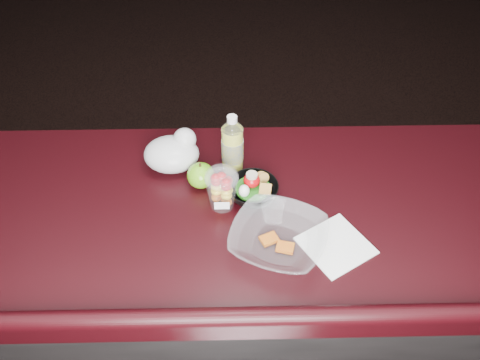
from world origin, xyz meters
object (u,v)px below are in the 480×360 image
(green_apple, at_px, (201,175))
(fruit_cup, at_px, (222,188))
(takeout_bowl, at_px, (278,238))
(snack_bowl, at_px, (253,190))
(lemonade_bottle, at_px, (232,148))

(green_apple, bearing_deg, fruit_cup, -52.94)
(fruit_cup, xyz_separation_m, takeout_bowl, (0.15, -0.15, -0.04))
(snack_bowl, distance_m, takeout_bowl, 0.19)
(green_apple, bearing_deg, lemonade_bottle, 35.92)
(lemonade_bottle, xyz_separation_m, snack_bowl, (0.05, -0.12, -0.06))
(snack_bowl, bearing_deg, green_apple, 161.01)
(snack_bowl, bearing_deg, lemonade_bottle, 115.12)
(lemonade_bottle, distance_m, takeout_bowl, 0.32)
(lemonade_bottle, bearing_deg, snack_bowl, -64.88)
(takeout_bowl, bearing_deg, fruit_cup, 134.53)
(fruit_cup, bearing_deg, lemonade_bottle, 78.17)
(fruit_cup, height_order, green_apple, fruit_cup)
(snack_bowl, bearing_deg, fruit_cup, -160.56)
(lemonade_bottle, height_order, fruit_cup, lemonade_bottle)
(lemonade_bottle, bearing_deg, green_apple, -144.08)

